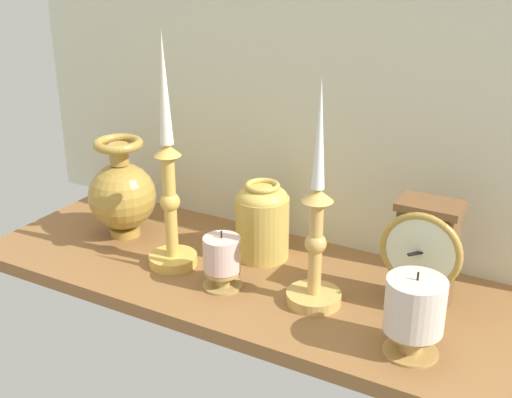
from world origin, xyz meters
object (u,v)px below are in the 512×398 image
(pillar_candle_near_clock, at_px, (222,260))
(brass_vase_jar, at_px, (262,219))
(candlestick_tall_center, at_px, (316,240))
(brass_vase_bulbous, at_px, (122,193))
(pillar_candle_front, at_px, (414,312))
(mantel_clock, at_px, (425,253))
(candlestick_tall_left, at_px, (169,191))

(pillar_candle_near_clock, bearing_deg, brass_vase_jar, 88.00)
(brass_vase_jar, relative_size, pillar_candle_near_clock, 1.40)
(candlestick_tall_center, bearing_deg, brass_vase_bulbous, 173.03)
(pillar_candle_front, distance_m, pillar_candle_near_clock, 0.33)
(brass_vase_jar, bearing_deg, brass_vase_bulbous, -169.77)
(mantel_clock, xyz_separation_m, brass_vase_bulbous, (-0.57, -0.02, -0.01))
(pillar_candle_front, bearing_deg, brass_vase_bulbous, 169.80)
(brass_vase_jar, height_order, pillar_candle_near_clock, brass_vase_jar)
(mantel_clock, relative_size, pillar_candle_near_clock, 1.72)
(brass_vase_bulbous, bearing_deg, brass_vase_jar, 10.23)
(mantel_clock, height_order, pillar_candle_near_clock, mantel_clock)
(mantel_clock, relative_size, pillar_candle_front, 1.37)
(candlestick_tall_center, height_order, brass_vase_jar, candlestick_tall_center)
(mantel_clock, distance_m, candlestick_tall_center, 0.17)
(candlestick_tall_left, distance_m, pillar_candle_near_clock, 0.15)
(candlestick_tall_center, relative_size, brass_vase_jar, 2.56)
(candlestick_tall_center, height_order, pillar_candle_front, candlestick_tall_center)
(candlestick_tall_left, distance_m, brass_vase_bulbous, 0.17)
(candlestick_tall_center, xyz_separation_m, brass_vase_jar, (-0.15, 0.10, -0.04))
(pillar_candle_front, bearing_deg, pillar_candle_near_clock, 174.96)
(brass_vase_bulbous, bearing_deg, candlestick_tall_left, -19.63)
(candlestick_tall_center, bearing_deg, candlestick_tall_left, -179.40)
(candlestick_tall_left, xyz_separation_m, candlestick_tall_center, (0.27, 0.00, -0.03))
(candlestick_tall_center, xyz_separation_m, pillar_candle_front, (0.17, -0.06, -0.04))
(brass_vase_jar, xyz_separation_m, pillar_candle_front, (0.32, -0.16, -0.01))
(mantel_clock, distance_m, pillar_candle_front, 0.13)
(brass_vase_bulbous, height_order, brass_vase_jar, brass_vase_bulbous)
(pillar_candle_front, xyz_separation_m, pillar_candle_near_clock, (-0.33, 0.03, -0.02))
(brass_vase_bulbous, bearing_deg, pillar_candle_near_clock, -16.24)
(pillar_candle_near_clock, bearing_deg, candlestick_tall_left, 168.37)
(candlestick_tall_left, height_order, brass_vase_jar, candlestick_tall_left)
(pillar_candle_front, bearing_deg, mantel_clock, 101.20)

